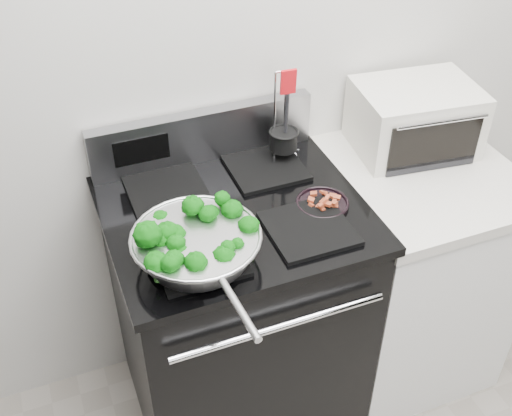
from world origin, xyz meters
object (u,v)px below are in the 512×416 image
bacon_plate (322,201)px  utensil_holder (283,144)px  skillet (197,245)px  gas_range (237,312)px  toaster_oven (415,118)px

bacon_plate → utensil_holder: utensil_holder is taller
skillet → utensil_holder: 0.56m
gas_range → utensil_holder: 0.61m
gas_range → bacon_plate: gas_range is taller
bacon_plate → toaster_oven: 0.52m
gas_range → toaster_oven: (0.72, 0.14, 0.55)m
skillet → gas_range: bearing=41.9°
utensil_holder → toaster_oven: size_ratio=0.78×
gas_range → bacon_plate: bearing=-17.3°
skillet → bacon_plate: size_ratio=3.52×
bacon_plate → toaster_oven: (0.46, 0.23, 0.07)m
gas_range → skillet: size_ratio=1.96×
bacon_plate → skillet: bearing=-167.5°
gas_range → bacon_plate: size_ratio=6.89×
bacon_plate → utensil_holder: (-0.01, 0.27, 0.04)m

